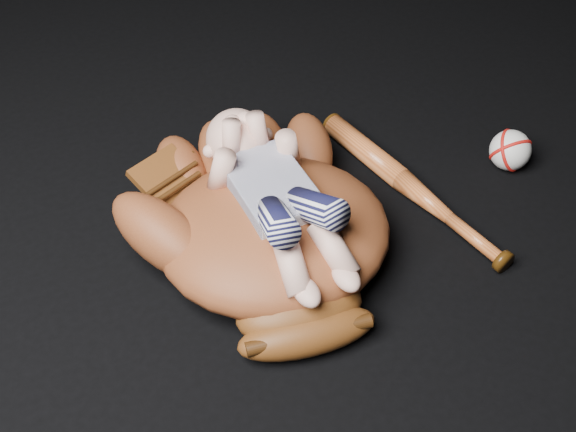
% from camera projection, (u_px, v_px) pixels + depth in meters
% --- Properties ---
extents(baseball_glove, '(0.55, 0.61, 0.17)m').
position_uv_depth(baseball_glove, '(274.00, 223.00, 1.16)').
color(baseball_glove, '#602B14').
rests_on(baseball_glove, ground).
extents(newborn_baby, '(0.19, 0.41, 0.16)m').
position_uv_depth(newborn_baby, '(280.00, 196.00, 1.12)').
color(newborn_baby, '#E0A690').
rests_on(newborn_baby, baseball_glove).
extents(baseball_bat, '(0.13, 0.47, 0.04)m').
position_uv_depth(baseball_bat, '(411.00, 187.00, 1.32)').
color(baseball_bat, '#B35222').
rests_on(baseball_bat, ground).
extents(baseball, '(0.10, 0.10, 0.08)m').
position_uv_depth(baseball, '(510.00, 150.00, 1.37)').
color(baseball, silver).
rests_on(baseball, ground).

